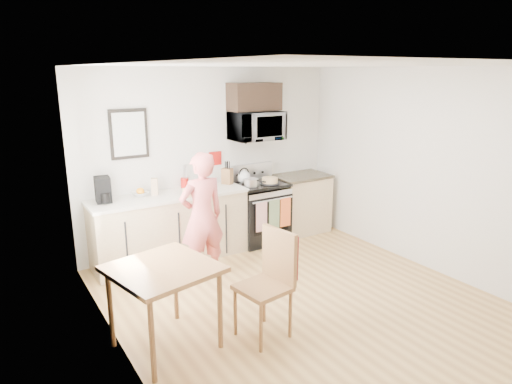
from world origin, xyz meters
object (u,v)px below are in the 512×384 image
person (202,217)px  cake (270,181)px  microwave (256,126)px  chair (274,267)px  range (260,213)px  dining_table (163,276)px

person → cake: person is taller
microwave → person: (-1.30, -0.82, -0.95)m
chair → person: bearing=83.8°
person → cake: (1.39, 0.57, 0.16)m
range → cake: bearing=-59.7°
dining_table → chair: chair is taller
microwave → chair: bearing=-118.1°
range → person: 1.53m
range → chair: 2.55m
dining_table → cake: size_ratio=3.23×
microwave → dining_table: (-2.26, -2.01, -1.03)m
dining_table → person: bearing=51.0°
range → microwave: bearing=90.1°
person → dining_table: (-0.96, -1.19, -0.08)m
cake → microwave: bearing=108.9°
dining_table → range: bearing=40.1°
range → microwave: (-0.00, 0.10, 1.32)m
microwave → dining_table: microwave is taller
microwave → chair: size_ratio=0.71×
person → microwave: bearing=-149.4°
dining_table → cake: cake is taller
range → chair: bearing=-119.3°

